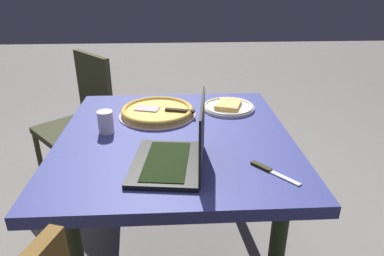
{
  "coord_description": "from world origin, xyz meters",
  "views": [
    {
      "loc": [
        1.36,
        -0.0,
        1.38
      ],
      "look_at": [
        -0.02,
        0.07,
        0.76
      ],
      "focal_mm": 32.47,
      "sensor_mm": 36.0,
      "label": 1
    }
  ],
  "objects": [
    {
      "name": "drink_cup",
      "position": [
        -0.04,
        -0.3,
        0.79
      ],
      "size": [
        0.07,
        0.07,
        0.1
      ],
      "color": "silver",
      "rests_on": "dining_table"
    },
    {
      "name": "laptop",
      "position": [
        0.26,
        0.01,
        0.79
      ],
      "size": [
        0.36,
        0.29,
        0.25
      ],
      "color": "black",
      "rests_on": "dining_table"
    },
    {
      "name": "table_knife",
      "position": [
        0.32,
        0.33,
        0.74
      ],
      "size": [
        0.17,
        0.14,
        0.01
      ],
      "color": "beige",
      "rests_on": "dining_table"
    },
    {
      "name": "pizza_plate",
      "position": [
        -0.29,
        0.28,
        0.75
      ],
      "size": [
        0.26,
        0.26,
        0.04
      ],
      "color": "silver",
      "rests_on": "dining_table"
    },
    {
      "name": "dining_table",
      "position": [
        0.0,
        0.0,
        0.65
      ],
      "size": [
        1.06,
        0.99,
        0.73
      ],
      "color": "navy",
      "rests_on": "ground_plane"
    },
    {
      "name": "chair_near",
      "position": [
        -0.77,
        -0.6,
        0.51
      ],
      "size": [
        0.57,
        0.57,
        0.91
      ],
      "color": "#30321E",
      "rests_on": "ground_plane"
    },
    {
      "name": "pizza_tray",
      "position": [
        -0.22,
        -0.08,
        0.76
      ],
      "size": [
        0.38,
        0.38,
        0.04
      ],
      "color": "#AA949F",
      "rests_on": "dining_table"
    }
  ]
}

